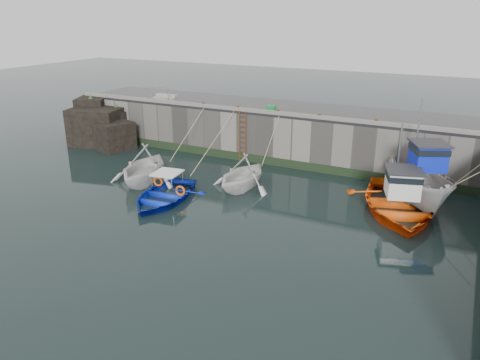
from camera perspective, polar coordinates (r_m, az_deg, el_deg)
The scene contains 22 objects.
ground at distance 20.88m, azimuth -7.04°, elevation -5.76°, with size 120.00×120.00×0.00m, color black.
quay_back at distance 30.90m, azimuth 5.82°, elevation 5.77°, with size 30.00×5.00×3.00m, color slate.
road_back at distance 30.56m, azimuth 5.92°, elevation 8.64°, with size 30.00×5.00×0.16m, color black.
kerb_back at distance 28.38m, azimuth 4.19°, elevation 8.20°, with size 30.00×0.30×0.20m, color slate.
algae_back at distance 28.97m, azimuth 3.90°, elevation 2.29°, with size 30.00×0.08×0.50m, color black.
rock_outcrop at distance 34.99m, azimuth -16.59°, elevation 6.31°, with size 5.85×4.24×3.41m.
ladder at distance 29.37m, azimuth 0.32°, elevation 5.31°, with size 0.51×0.08×3.20m.
boat_near_white at distance 26.65m, azimuth -11.56°, elevation -0.24°, with size 3.99×4.62×2.44m, color silver.
boat_near_white_rope at distance 29.91m, azimuth -6.53°, elevation 2.28°, with size 0.04×4.41×3.10m, color tan, non-canonical shape.
boat_near_blue at distance 23.93m, azimuth -9.27°, elevation -2.44°, with size 3.51×4.92×1.02m, color #0C25B7.
boat_near_blue_rope at distance 27.95m, azimuth -3.13°, elevation 1.10°, with size 0.04×5.88×3.10m, color tan, non-canonical shape.
boat_near_blacktrim at distance 25.27m, azimuth 0.29°, elevation -0.94°, with size 3.56×4.13×2.18m, color silver.
boat_near_blacktrim_rope at distance 28.21m, azimuth 3.43°, elevation 1.28°, with size 0.04×3.21×3.10m, color tan, non-canonical shape.
boat_far_white at distance 24.56m, azimuth 21.08°, elevation -0.48°, with size 4.60×6.45×5.34m.
boat_far_orange at distance 23.40m, azimuth 18.69°, elevation -2.63°, with size 6.55×7.81×4.39m.
fish_crate at distance 29.67m, azimuth 3.84°, elevation 8.79°, with size 0.54×0.39×0.27m, color #167A30.
railing at distance 33.56m, azimuth -9.14°, elevation 10.00°, with size 1.60×1.05×1.00m.
bollard_a at distance 30.70m, azimuth -4.46°, elevation 9.16°, with size 0.18×0.18×0.28m, color #3F1E0F.
bollard_b at distance 29.50m, azimuth -0.26°, elevation 8.78°, with size 0.18×0.18×0.28m, color #3F1E0F.
bollard_c at distance 28.39m, azimuth 4.65°, elevation 8.27°, with size 0.18×0.18×0.28m, color #3F1E0F.
bollard_d at distance 27.53m, azimuth 9.69°, elevation 7.69°, with size 0.18×0.18×0.28m, color #3F1E0F.
bollard_e at distance 26.79m, azimuth 16.26°, elevation 6.84°, with size 0.18×0.18×0.28m, color #3F1E0F.
Camera 1 is at (10.73, -15.50, 8.99)m, focal length 35.00 mm.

